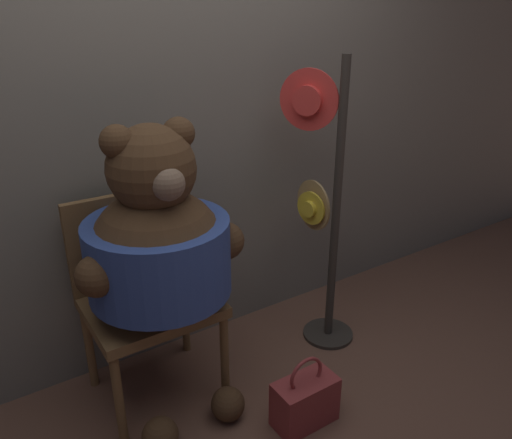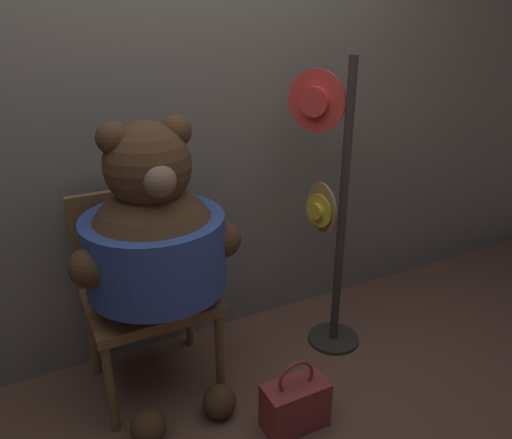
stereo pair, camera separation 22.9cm
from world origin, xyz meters
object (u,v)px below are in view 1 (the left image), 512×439
at_px(hat_display_rack, 321,203).
at_px(handbag_on_ground, 305,401).
at_px(chair, 144,287).
at_px(teddy_bear, 159,249).

height_order(hat_display_rack, handbag_on_ground, hat_display_rack).
relative_size(chair, hat_display_rack, 0.62).
height_order(teddy_bear, hat_display_rack, hat_display_rack).
xyz_separation_m(chair, hat_display_rack, (0.95, -0.10, 0.24)).
bearing_deg(chair, teddy_bear, -80.28).
relative_size(chair, handbag_on_ground, 2.73).
height_order(chair, hat_display_rack, hat_display_rack).
height_order(chair, handbag_on_ground, chair).
bearing_deg(hat_display_rack, handbag_on_ground, -132.94).
xyz_separation_m(chair, teddy_bear, (0.03, -0.16, 0.25)).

